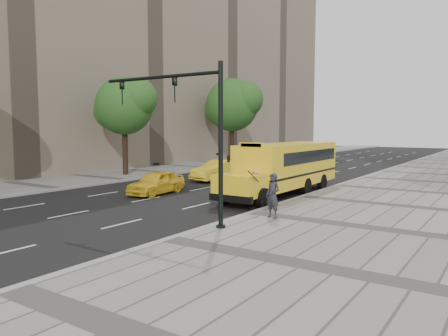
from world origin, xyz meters
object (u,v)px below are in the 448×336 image
Objects in this scene: tree_b at (125,105)px; pedestrian at (273,196)px; tree_c at (233,105)px; taxi_near at (156,183)px; traffic_signal at (191,124)px; taxi_far at (219,170)px; school_bus at (287,164)px.

pedestrian is (17.82, -8.56, -4.62)m from tree_b.
tree_c is at bearing 141.08° from pedestrian.
pedestrian is at bearing -53.94° from tree_c.
tree_c is 23.91m from taxi_near.
tree_c is 30.70m from pedestrian.
pedestrian is 0.30× the size of traffic_signal.
traffic_signal reaches higher than taxi_far.
pedestrian is at bearing -37.08° from taxi_far.
school_bus is 7.88m from pedestrian.
tree_b is 15.48m from school_bus.
taxi_far is (-0.70, 7.51, 0.07)m from taxi_near.
taxi_near is 9.69m from pedestrian.
tree_c is 2.27× the size of taxi_near.
taxi_near is at bearing -75.56° from taxi_far.
tree_b is at bearing 169.36° from pedestrian.
taxi_near is at bearing 141.71° from traffic_signal.
school_bus reaches higher than pedestrian.
school_bus is 10.27m from traffic_signal.
tree_b is 20.30m from pedestrian.
school_bus is 2.48× the size of taxi_far.
school_bus is (14.91, -1.27, -3.96)m from tree_b.
traffic_signal reaches higher than pedestrian.
taxi_far is 15.55m from traffic_signal.
taxi_near is (8.54, -21.58, -5.76)m from tree_c.
tree_c is at bearing 106.84° from taxi_near.
taxi_far is (7.84, -14.07, -5.69)m from tree_c.
school_bus is at bearing 126.75° from pedestrian.
taxi_near is 0.64× the size of traffic_signal.
school_bus is 7.76m from taxi_far.
traffic_signal is (-2.21, -2.69, 2.99)m from pedestrian.
tree_c is 1.45× the size of traffic_signal.
tree_c is at bearing 128.25° from taxi_far.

